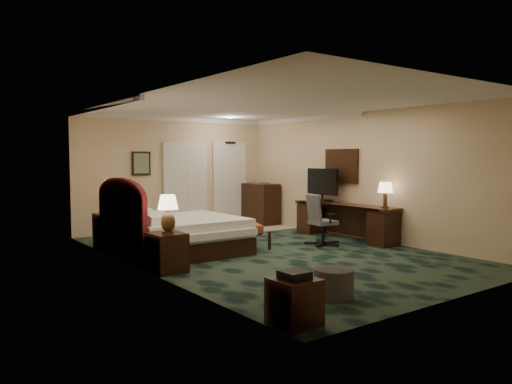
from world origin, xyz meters
TOP-DOWN VIEW (x-y plane):
  - floor at (0.00, 0.00)m, footprint 5.00×7.50m
  - ceiling at (0.00, 0.00)m, footprint 5.00×7.50m
  - wall_back at (0.00, 3.75)m, footprint 5.00×0.00m
  - wall_front at (0.00, -3.75)m, footprint 5.00×0.00m
  - wall_left at (-2.50, 0.00)m, footprint 0.00×7.50m
  - wall_right at (2.50, 0.00)m, footprint 0.00×7.50m
  - crown_molding at (0.00, 0.00)m, footprint 5.00×7.50m
  - tile_patch at (0.90, 2.90)m, footprint 3.20×1.70m
  - headboard at (-2.44, 1.00)m, footprint 0.12×2.00m
  - entry_door at (1.55, 3.72)m, footprint 1.02×0.06m
  - closet_doors at (0.25, 3.71)m, footprint 1.20×0.06m
  - wall_art at (-0.90, 3.71)m, footprint 0.45×0.06m
  - wall_mirror at (2.46, 0.60)m, footprint 0.05×0.95m
  - bed at (-1.38, 0.87)m, footprint 2.04×1.89m
  - nightstand_near at (-2.24, -0.33)m, footprint 0.48×0.55m
  - nightstand_far at (-2.21, 2.13)m, footprint 0.53×0.61m
  - lamp_near at (-2.23, -0.37)m, footprint 0.31×0.31m
  - lamp_far at (-2.21, 2.10)m, footprint 0.39×0.39m
  - bed_bench at (-0.05, 0.82)m, footprint 1.01×1.51m
  - ottoman at (-1.18, -2.82)m, footprint 0.65×0.65m
  - side_table at (-2.24, -3.30)m, footprint 0.45×0.45m
  - desk at (2.20, 0.24)m, footprint 0.56×2.59m
  - tv at (2.21, 0.94)m, footprint 0.11×0.96m
  - desk_lamp at (2.24, -0.80)m, footprint 0.38×0.38m
  - desk_chair at (1.26, -0.08)m, footprint 0.66×0.63m
  - minibar at (2.17, 3.20)m, footprint 0.56×1.00m

SIDE VIEW (x-z plane):
  - floor at x=0.00m, z-range 0.00..0.00m
  - tile_patch at x=0.90m, z-range 0.00..0.01m
  - ottoman at x=-1.18m, z-range 0.00..0.36m
  - bed_bench at x=-0.05m, z-range 0.00..0.48m
  - side_table at x=-2.24m, z-range 0.00..0.49m
  - nightstand_near at x=-2.24m, z-range 0.00..0.60m
  - bed at x=-1.38m, z-range 0.00..0.65m
  - nightstand_far at x=-2.21m, z-range 0.00..0.67m
  - desk at x=2.20m, z-range 0.00..0.75m
  - desk_chair at x=1.26m, z-range 0.00..1.01m
  - minibar at x=2.17m, z-range 0.00..1.06m
  - headboard at x=-2.44m, z-range 0.00..1.40m
  - lamp_near at x=-2.23m, z-range 0.60..1.18m
  - lamp_far at x=-2.21m, z-range 0.67..1.31m
  - desk_lamp at x=2.24m, z-range 0.75..1.26m
  - entry_door at x=1.55m, z-range -0.04..2.14m
  - closet_doors at x=0.25m, z-range 0.00..2.10m
  - tv at x=2.21m, z-range 0.75..1.49m
  - wall_back at x=0.00m, z-range 0.00..2.70m
  - wall_front at x=0.00m, z-range 0.00..2.70m
  - wall_left at x=-2.50m, z-range 0.00..2.70m
  - wall_right at x=2.50m, z-range 0.00..2.70m
  - wall_mirror at x=2.46m, z-range 1.18..1.93m
  - wall_art at x=-0.90m, z-range 1.33..1.88m
  - crown_molding at x=0.00m, z-range 2.60..2.70m
  - ceiling at x=0.00m, z-range 2.70..2.70m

